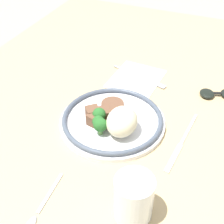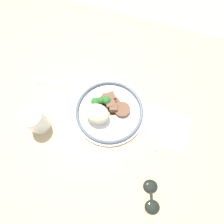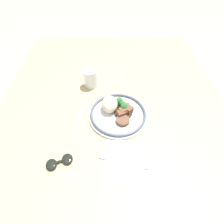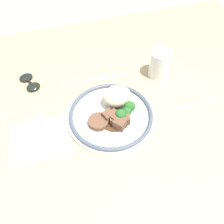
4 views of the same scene
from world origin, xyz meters
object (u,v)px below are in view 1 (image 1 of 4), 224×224
Objects in this scene: knife at (182,143)px; plate at (113,120)px; fork at (144,78)px; spoon at (34,219)px; sunglasses at (218,94)px; juice_glass at (133,200)px.

plate is at bearing -82.35° from knife.
fork is (-0.23, 0.01, -0.02)m from plate.
knife is 0.37m from spoon.
fork is 1.70× the size of sunglasses.
juice_glass is at bearing -57.65° from fork.
juice_glass is 0.19m from spoon.
fork is 0.86× the size of knife.
fork is 0.22m from sunglasses.
juice_glass reaches higher than sunglasses.
juice_glass is at bearing 114.48° from spoon.
sunglasses is at bearing 168.06° from juice_glass.
sunglasses is at bearing 151.20° from spoon.
knife is at bearing -32.81° from sunglasses.
knife is (-0.01, 0.17, -0.02)m from plate.
sunglasses reaches higher than knife.
knife is at bearing 91.71° from plate.
juice_glass is (0.21, 0.13, 0.02)m from plate.
fork is 0.53m from spoon.
spoon is (0.30, -0.21, 0.00)m from knife.
plate reaches higher than knife.
plate is at bearing -64.61° from sunglasses.
sunglasses reaches higher than fork.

